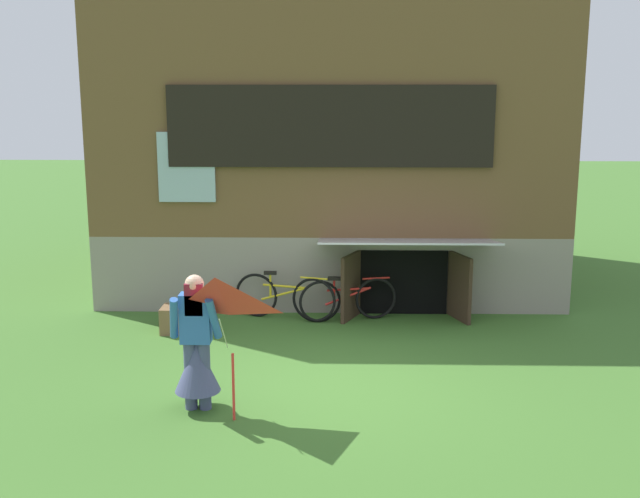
% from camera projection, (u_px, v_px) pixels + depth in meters
% --- Properties ---
extents(ground_plane, '(60.00, 60.00, 0.00)m').
position_uv_depth(ground_plane, '(327.00, 381.00, 9.69)').
color(ground_plane, '#3D6B28').
extents(log_house, '(7.77, 6.57, 5.02)m').
position_uv_depth(log_house, '(332.00, 146.00, 14.77)').
color(log_house, gray).
rests_on(log_house, ground_plane).
extents(person, '(0.61, 0.52, 1.58)m').
position_uv_depth(person, '(197.00, 354.00, 8.72)').
color(person, '#474C75').
rests_on(person, ground_plane).
extents(kite, '(0.93, 0.92, 1.58)m').
position_uv_depth(kite, '(216.00, 315.00, 8.07)').
color(kite, red).
rests_on(kite, ground_plane).
extents(bicycle_red, '(1.54, 0.41, 0.72)m').
position_uv_depth(bicycle_red, '(348.00, 299.00, 12.15)').
color(bicycle_red, black).
rests_on(bicycle_red, ground_plane).
extents(bicycle_yellow, '(1.62, 0.50, 0.76)m').
position_uv_depth(bicycle_yellow, '(285.00, 297.00, 12.20)').
color(bicycle_yellow, black).
rests_on(bicycle_yellow, ground_plane).
extents(wooden_crate, '(0.51, 0.44, 0.39)m').
position_uv_depth(wooden_crate, '(179.00, 319.00, 11.61)').
color(wooden_crate, brown).
rests_on(wooden_crate, ground_plane).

